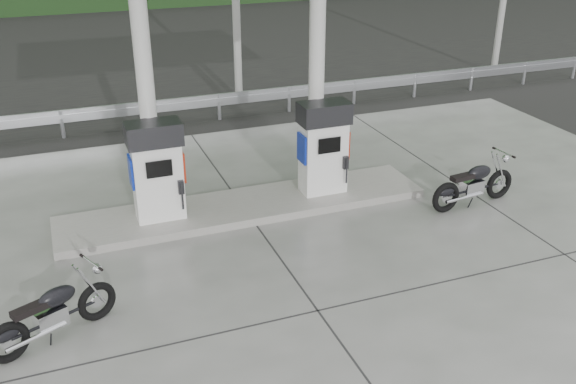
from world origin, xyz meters
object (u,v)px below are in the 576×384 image
object	(u,v)px
motorcycle_right	(474,184)
gas_pump_right	(323,148)
gas_pump_left	(157,171)
motorcycle_left	(53,313)

from	to	relation	value
motorcycle_right	gas_pump_right	bearing A→B (deg)	146.27
motorcycle_right	gas_pump_left	bearing A→B (deg)	160.62
gas_pump_right	motorcycle_left	world-z (taller)	gas_pump_right
gas_pump_left	gas_pump_right	world-z (taller)	same
gas_pump_left	motorcycle_right	bearing A→B (deg)	-13.00
motorcycle_left	gas_pump_left	bearing A→B (deg)	30.54
gas_pump_right	motorcycle_right	bearing A→B (deg)	-27.35
motorcycle_left	motorcycle_right	world-z (taller)	motorcycle_right
gas_pump_right	motorcycle_right	world-z (taller)	gas_pump_right
gas_pump_right	motorcycle_left	xyz separation A→B (m)	(-5.15, -2.82, -0.64)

